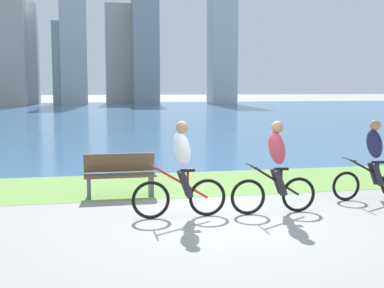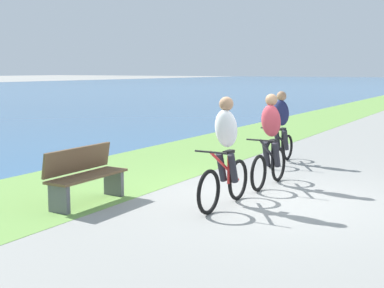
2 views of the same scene
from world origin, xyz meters
The scene contains 6 objects.
ground_plane centered at (0.00, 0.00, 0.00)m, with size 300.00×300.00×0.00m, color gray.
grass_strip_bayside centered at (0.00, 3.47, 0.00)m, with size 120.00×3.15×0.01m, color #6B9947.
cyclist_lead centered at (-0.79, 0.37, 0.84)m, with size 1.69×0.52×1.71m.
cyclist_trailing centered at (0.94, 0.31, 0.84)m, with size 1.62×0.52×1.69m.
cyclist_distant_rear centered at (3.31, 1.00, 0.83)m, with size 1.69×0.52×1.64m.
bench_near_path centered at (-1.74, 2.39, 0.45)m, with size 1.50×0.47×0.90m.
Camera 2 is at (-8.06, -3.22, 2.12)m, focal length 49.57 mm.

